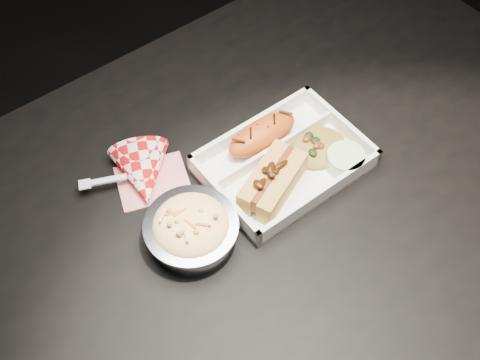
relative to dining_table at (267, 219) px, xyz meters
The scene contains 9 objects.
floor 0.68m from the dining_table, ahead, with size 4.00×4.00×0.05m, color black.
dining_table is the anchor object (origin of this frame).
food_tray 0.11m from the dining_table, 23.75° to the left, with size 0.25×0.18×0.04m.
fried_pastry 0.15m from the dining_table, 59.24° to the left, with size 0.13×0.05×0.05m, color #C24D13.
hotdog 0.12m from the dining_table, 99.60° to the right, with size 0.14×0.10×0.06m.
fried_rice_mound 0.16m from the dining_table, ahead, with size 0.10×0.08×0.03m, color #A68230.
cupcake_liner 0.17m from the dining_table, 19.92° to the right, with size 0.06×0.06×0.03m, color beige.
foil_coleslaw_cup 0.19m from the dining_table, behind, with size 0.14×0.14×0.07m.
napkin_fork 0.23m from the dining_table, 137.87° to the left, with size 0.17×0.14×0.10m.
Camera 1 is at (-0.36, -0.39, 1.53)m, focal length 45.00 mm.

